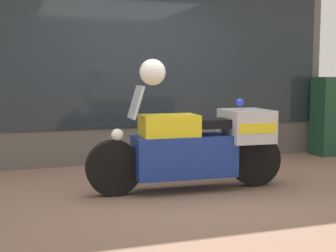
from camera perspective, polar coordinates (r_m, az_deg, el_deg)
The scene contains 5 objects.
ground_plane at distance 5.49m, azimuth 0.97°, elevation -7.83°, with size 60.00×60.00×0.00m, color #7A5B4C.
shop_building at distance 7.17m, azimuth -7.30°, elevation 9.71°, with size 6.45×0.55×3.53m.
window_display at distance 7.41m, azimuth -1.91°, elevation -0.61°, with size 5.21×0.30×1.86m.
paramedic_motorcycle at distance 5.44m, azimuth 3.77°, elevation -2.28°, with size 2.34×0.64×1.22m.
white_helmet at distance 5.22m, azimuth -1.89°, elevation 6.58°, with size 0.29×0.29×0.29m, color white.
Camera 1 is at (-1.77, -5.02, 1.34)m, focal length 50.00 mm.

